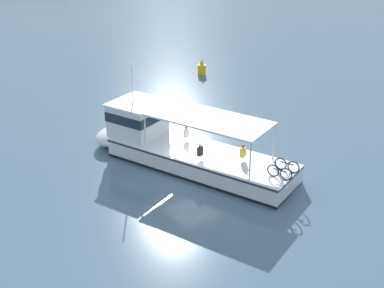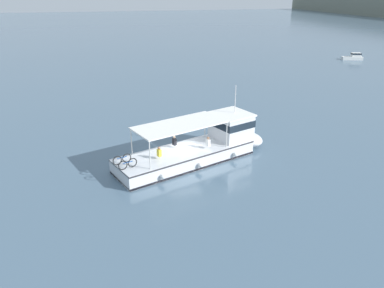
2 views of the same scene
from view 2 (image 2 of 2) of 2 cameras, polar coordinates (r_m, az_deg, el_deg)
The scene contains 3 objects.
ground_plane at distance 28.71m, azimuth -1.42°, elevation -2.34°, with size 400.00×400.00×0.00m, color slate.
ferry_main at distance 28.55m, azimuth 1.68°, elevation -0.26°, with size 7.24×13.00×5.32m.
motorboat_horizon_west at distance 75.95m, azimuth 23.56°, elevation 12.19°, with size 2.29×3.82×1.26m.
Camera 2 is at (25.30, -5.88, 12.23)m, focal length 34.71 mm.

